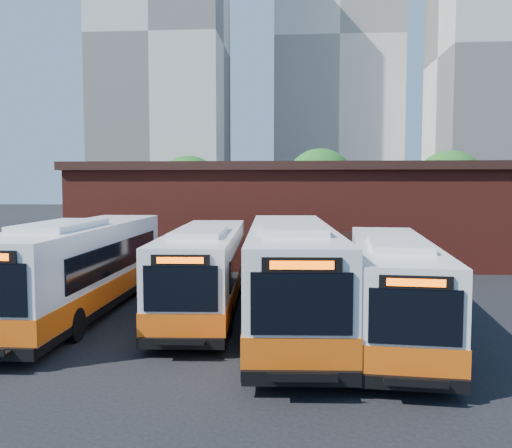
# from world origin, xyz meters

# --- Properties ---
(ground) EXTENTS (220.00, 220.00, 0.00)m
(ground) POSITION_xyz_m (0.00, 0.00, 0.00)
(ground) COLOR black
(bus_west) EXTENTS (2.91, 13.75, 3.74)m
(bus_west) POSITION_xyz_m (-8.73, 3.57, 1.70)
(bus_west) COLOR silver
(bus_west) RESTS_ON ground
(bus_midwest) EXTENTS (3.21, 12.77, 3.45)m
(bus_midwest) POSITION_xyz_m (-3.93, 4.49, 1.57)
(bus_midwest) COLOR silver
(bus_midwest) RESTS_ON ground
(bus_mideast) EXTENTS (3.52, 14.14, 3.82)m
(bus_mideast) POSITION_xyz_m (-0.46, 2.42, 1.73)
(bus_mideast) COLOR silver
(bus_mideast) RESTS_ON ground
(bus_east) EXTENTS (3.60, 12.52, 3.37)m
(bus_east) POSITION_xyz_m (3.01, 1.60, 1.53)
(bus_east) COLOR silver
(bus_east) RESTS_ON ground
(transit_worker) EXTENTS (0.52, 0.73, 1.86)m
(transit_worker) POSITION_xyz_m (3.10, -1.13, 0.93)
(transit_worker) COLOR #111632
(transit_worker) RESTS_ON ground
(depot_building) EXTENTS (28.60, 12.60, 6.40)m
(depot_building) POSITION_xyz_m (0.00, 20.00, 3.26)
(depot_building) COLOR maroon
(depot_building) RESTS_ON ground
(tree_west) EXTENTS (6.00, 6.00, 7.65)m
(tree_west) POSITION_xyz_m (-10.00, 32.00, 4.64)
(tree_west) COLOR #382314
(tree_west) RESTS_ON ground
(tree_mid) EXTENTS (6.56, 6.56, 8.36)m
(tree_mid) POSITION_xyz_m (2.00, 34.00, 5.08)
(tree_mid) COLOR #382314
(tree_mid) RESTS_ON ground
(tree_east) EXTENTS (6.24, 6.24, 7.96)m
(tree_east) POSITION_xyz_m (13.00, 31.00, 4.83)
(tree_east) COLOR #382314
(tree_east) RESTS_ON ground
(tower_left) EXTENTS (20.00, 18.00, 56.20)m
(tower_left) POSITION_xyz_m (-22.00, 72.00, 27.84)
(tower_left) COLOR beige
(tower_left) RESTS_ON ground
(tower_center) EXTENTS (22.00, 20.00, 61.20)m
(tower_center) POSITION_xyz_m (7.00, 86.00, 30.34)
(tower_center) COLOR beige
(tower_center) RESTS_ON ground
(tower_right) EXTENTS (18.00, 18.00, 49.20)m
(tower_right) POSITION_xyz_m (30.00, 68.00, 24.34)
(tower_right) COLOR beige
(tower_right) RESTS_ON ground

